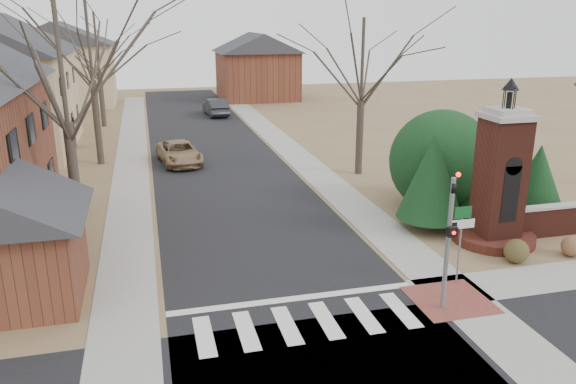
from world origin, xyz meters
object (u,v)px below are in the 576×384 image
object	(u,v)px
traffic_signal_pole	(450,230)
brick_gate_monument	(499,190)
sign_post	(461,230)
distant_car	(216,107)
pickup_truck	(179,153)

from	to	relation	value
traffic_signal_pole	brick_gate_monument	xyz separation A→B (m)	(4.70, 4.42, -0.42)
sign_post	distant_car	size ratio (longest dim) A/B	0.58
sign_post	distant_car	xyz separation A→B (m)	(-3.49, 35.91, -1.17)
traffic_signal_pole	pickup_truck	distance (m)	21.40
traffic_signal_pole	pickup_truck	xyz separation A→B (m)	(-6.62, 20.26, -1.92)
pickup_truck	sign_post	bearing A→B (deg)	-74.61
traffic_signal_pole	brick_gate_monument	size ratio (longest dim) A/B	0.69
sign_post	pickup_truck	distance (m)	20.48
pickup_truck	distant_car	xyz separation A→B (m)	(4.42, 17.06, 0.11)
brick_gate_monument	pickup_truck	xyz separation A→B (m)	(-11.32, 15.84, -1.50)
traffic_signal_pole	sign_post	distance (m)	2.02
traffic_signal_pole	distant_car	bearing A→B (deg)	93.36
sign_post	distant_car	distance (m)	36.10
pickup_truck	distant_car	bearing A→B (deg)	68.09
distant_car	sign_post	bearing A→B (deg)	91.25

